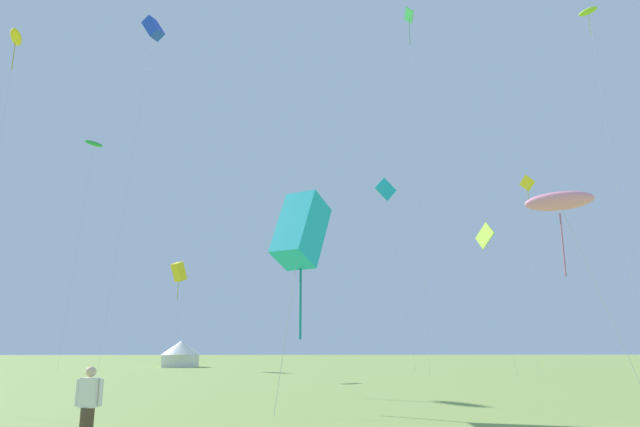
{
  "coord_description": "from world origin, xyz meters",
  "views": [
    {
      "loc": [
        -1.91,
        -5.77,
        2.1
      ],
      "look_at": [
        0.0,
        32.0,
        10.89
      ],
      "focal_mm": 32.68,
      "sensor_mm": 36.0,
      "label": 1
    }
  ],
  "objects": [
    {
      "name": "festival_tent_right",
      "position": [
        -14.57,
        64.66,
        1.67
      ],
      "size": [
        4.64,
        4.64,
        3.01
      ],
      "color": "white",
      "rests_on": "ground"
    },
    {
      "name": "kite_pink_parafoil",
      "position": [
        8.48,
        15.65,
        7.67
      ],
      "size": [
        2.93,
        3.07,
        8.16
      ],
      "color": "pink",
      "rests_on": "ground"
    },
    {
      "name": "kite_blue_box",
      "position": [
        -17.26,
        52.49,
        36.23
      ],
      "size": [
        3.66,
        3.1,
        37.66
      ],
      "color": "blue",
      "rests_on": "ground"
    },
    {
      "name": "kite_lime_parafoil",
      "position": [
        27.15,
        44.26,
        34.28
      ],
      "size": [
        1.72,
        2.48,
        34.93
      ],
      "color": "#99DB2D",
      "rests_on": "ground"
    },
    {
      "name": "person_spectator",
      "position": [
        -6.09,
        7.16,
        0.85
      ],
      "size": [
        0.57,
        0.33,
        1.73
      ],
      "color": "#473828",
      "rests_on": "ground"
    },
    {
      "name": "kite_green_parafoil",
      "position": [
        -21.87,
        50.74,
        22.11
      ],
      "size": [
        1.97,
        2.0,
        22.59
      ],
      "color": "green",
      "rests_on": "ground"
    },
    {
      "name": "kite_yellow_diamond",
      "position": [
        23.47,
        53.41,
        19.02
      ],
      "size": [
        1.85,
        2.49,
        20.44
      ],
      "color": "yellow",
      "rests_on": "ground"
    },
    {
      "name": "kite_green_diamond",
      "position": [
        9.19,
        43.87,
        31.78
      ],
      "size": [
        0.6,
        2.16,
        34.21
      ],
      "color": "green",
      "rests_on": "ground"
    },
    {
      "name": "kite_yellow_parafoil",
      "position": [
        -27.51,
        44.17,
        30.07
      ],
      "size": [
        2.28,
        3.29,
        30.69
      ],
      "color": "yellow",
      "rests_on": "ground"
    },
    {
      "name": "kite_cyan_box",
      "position": [
        -1.54,
        15.82,
        6.45
      ],
      "size": [
        2.43,
        3.35,
        7.96
      ],
      "color": "#1EB7CC",
      "rests_on": "ground"
    },
    {
      "name": "kite_cyan_diamond",
      "position": [
        7.99,
        52.8,
        18.3
      ],
      "size": [
        3.37,
        2.52,
        19.8
      ],
      "color": "#1EB7CC",
      "rests_on": "ground"
    },
    {
      "name": "kite_lime_diamond",
      "position": [
        14.07,
        40.65,
        11.11
      ],
      "size": [
        1.61,
        3.11,
        12.36
      ],
      "color": "#99DB2D",
      "rests_on": "ground"
    },
    {
      "name": "kite_yellow_box",
      "position": [
        -13.85,
        56.82,
        10.08
      ],
      "size": [
        1.77,
        1.88,
        11.18
      ],
      "color": "yellow",
      "rests_on": "ground"
    }
  ]
}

